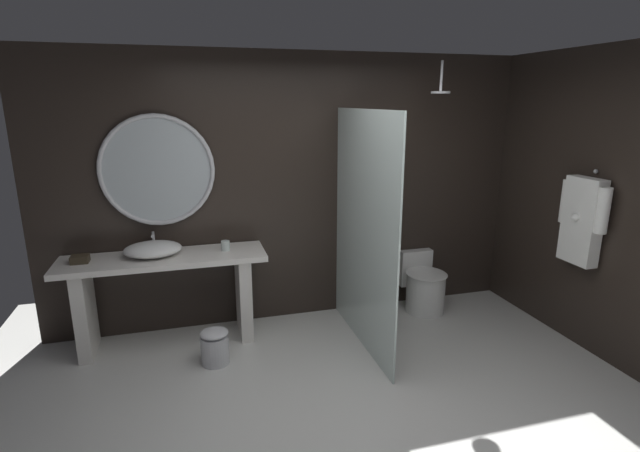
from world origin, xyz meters
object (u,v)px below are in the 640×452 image
Objects in this scene: waste_bin at (215,346)px; round_wall_mirror at (158,171)px; rain_shower_head at (441,89)px; toilet at (422,284)px; tissue_box at (80,259)px; tumbler_cup at (225,246)px; vessel_sink at (153,249)px; hanging_bathrobe at (582,218)px.

round_wall_mirror is at bearing 117.49° from waste_bin.
rain_shower_head is at bearing -8.55° from round_wall_mirror.
tissue_box is at bearing -179.24° from toilet.
vessel_sink is at bearing 178.42° from tumbler_cup.
hanging_bathrobe is at bearing -41.96° from rain_shower_head.
tissue_box reaches higher than toilet.
vessel_sink reaches higher than tumbler_cup.
vessel_sink is 3.48× the size of tissue_box.
hanging_bathrobe reaches higher than tumbler_cup.
round_wall_mirror is (-0.54, 0.22, 0.67)m from tumbler_cup.
rain_shower_head is 0.93× the size of waste_bin.
hanging_bathrobe is 3.31m from waste_bin.
hanging_bathrobe is at bearing -19.08° from tumbler_cup.
rain_shower_head is (3.20, -0.15, 1.39)m from tissue_box.
round_wall_mirror reaches higher than waste_bin.
round_wall_mirror is at bearing 171.45° from rain_shower_head.
vessel_sink is at bearing 2.64° from tissue_box.
round_wall_mirror is 3.44× the size of rain_shower_head.
tumbler_cup is 3.12m from hanging_bathrobe.
tissue_box is 0.23× the size of toilet.
toilet reaches higher than waste_bin.
hanging_bathrobe is (3.56, -1.03, 0.29)m from vessel_sink.
tissue_box is 0.46× the size of waste_bin.
tissue_box is 0.99m from round_wall_mirror.
tissue_box is at bearing 177.23° from rain_shower_head.
tissue_box is (-1.21, -0.01, -0.01)m from tumbler_cup.
toilet is (2.02, 0.03, -0.61)m from tumbler_cup.
tumbler_cup is 0.11× the size of hanging_bathrobe.
rain_shower_head reaches higher than vessel_sink.
rain_shower_head reaches higher than tumbler_cup.
vessel_sink is at bearing 131.55° from waste_bin.
hanging_bathrobe is 1.66m from toilet.
rain_shower_head is at bearing -3.97° from vessel_sink.
tumbler_cup is 0.29× the size of waste_bin.
toilet is at bearing 13.66° from waste_bin.
tumbler_cup reaches higher than toilet.
tissue_box is 0.49× the size of rain_shower_head.
tissue_box is at bearing 166.35° from hanging_bathrobe.
hanging_bathrobe is at bearing -19.51° from round_wall_mirror.
tissue_box is 3.29m from toilet.
toilet is (2.56, -0.18, -1.28)m from round_wall_mirror.
round_wall_mirror is at bearing 160.49° from hanging_bathrobe.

